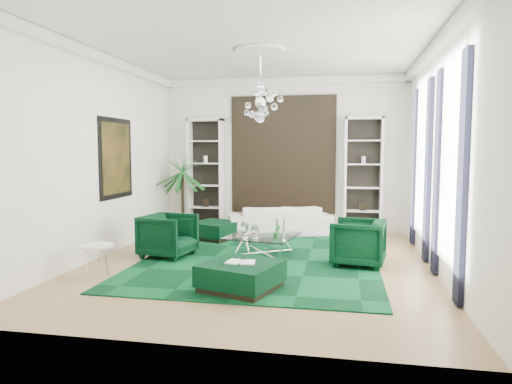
% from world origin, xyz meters
% --- Properties ---
extents(floor, '(6.00, 7.00, 0.02)m').
position_xyz_m(floor, '(0.00, 0.00, -0.01)').
color(floor, '#A68357').
rests_on(floor, ground).
extents(ceiling, '(6.00, 7.00, 0.02)m').
position_xyz_m(ceiling, '(0.00, 0.00, 3.81)').
color(ceiling, white).
rests_on(ceiling, ground).
extents(wall_back, '(6.00, 0.02, 3.80)m').
position_xyz_m(wall_back, '(0.00, 3.51, 1.90)').
color(wall_back, white).
rests_on(wall_back, ground).
extents(wall_front, '(6.00, 0.02, 3.80)m').
position_xyz_m(wall_front, '(0.00, -3.51, 1.90)').
color(wall_front, white).
rests_on(wall_front, ground).
extents(wall_left, '(0.02, 7.00, 3.80)m').
position_xyz_m(wall_left, '(-3.01, 0.00, 1.90)').
color(wall_left, white).
rests_on(wall_left, ground).
extents(wall_right, '(0.02, 7.00, 3.80)m').
position_xyz_m(wall_right, '(3.01, 0.00, 1.90)').
color(wall_right, white).
rests_on(wall_right, ground).
extents(crown_molding, '(6.00, 7.00, 0.18)m').
position_xyz_m(crown_molding, '(0.00, 0.00, 3.70)').
color(crown_molding, white).
rests_on(crown_molding, ceiling).
extents(ceiling_medallion, '(0.90, 0.90, 0.05)m').
position_xyz_m(ceiling_medallion, '(0.00, 0.30, 3.77)').
color(ceiling_medallion, white).
rests_on(ceiling_medallion, ceiling).
extents(tapestry, '(2.50, 0.06, 2.80)m').
position_xyz_m(tapestry, '(0.00, 3.46, 1.90)').
color(tapestry, black).
rests_on(tapestry, wall_back).
extents(shelving_left, '(0.90, 0.38, 2.80)m').
position_xyz_m(shelving_left, '(-1.95, 3.31, 1.40)').
color(shelving_left, white).
rests_on(shelving_left, floor).
extents(shelving_right, '(0.90, 0.38, 2.80)m').
position_xyz_m(shelving_right, '(1.95, 3.31, 1.40)').
color(shelving_right, white).
rests_on(shelving_right, floor).
extents(painting, '(0.04, 1.30, 1.60)m').
position_xyz_m(painting, '(-2.97, 0.60, 1.85)').
color(painting, black).
rests_on(painting, wall_left).
extents(window_near, '(0.03, 1.10, 2.90)m').
position_xyz_m(window_near, '(2.99, -0.90, 1.90)').
color(window_near, white).
rests_on(window_near, wall_right).
extents(curtain_near_a, '(0.07, 0.30, 3.25)m').
position_xyz_m(curtain_near_a, '(2.96, -1.68, 1.65)').
color(curtain_near_a, black).
rests_on(curtain_near_a, floor).
extents(curtain_near_b, '(0.07, 0.30, 3.25)m').
position_xyz_m(curtain_near_b, '(2.96, -0.12, 1.65)').
color(curtain_near_b, black).
rests_on(curtain_near_b, floor).
extents(window_far, '(0.03, 1.10, 2.90)m').
position_xyz_m(window_far, '(2.99, 1.50, 1.90)').
color(window_far, white).
rests_on(window_far, wall_right).
extents(curtain_far_a, '(0.07, 0.30, 3.25)m').
position_xyz_m(curtain_far_a, '(2.96, 0.72, 1.65)').
color(curtain_far_a, black).
rests_on(curtain_far_a, floor).
extents(curtain_far_b, '(0.07, 0.30, 3.25)m').
position_xyz_m(curtain_far_b, '(2.96, 2.28, 1.65)').
color(curtain_far_b, black).
rests_on(curtain_far_b, floor).
extents(rug, '(4.20, 5.00, 0.02)m').
position_xyz_m(rug, '(0.00, 0.30, 0.01)').
color(rug, black).
rests_on(rug, floor).
extents(sofa, '(2.57, 1.67, 0.70)m').
position_xyz_m(sofa, '(0.00, 2.85, 0.35)').
color(sofa, white).
rests_on(sofa, floor).
extents(armchair_left, '(1.03, 1.01, 0.81)m').
position_xyz_m(armchair_left, '(-1.75, 0.20, 0.41)').
color(armchair_left, black).
rests_on(armchair_left, floor).
extents(armchair_right, '(1.02, 1.00, 0.81)m').
position_xyz_m(armchair_right, '(1.75, 0.20, 0.41)').
color(armchair_right, black).
rests_on(armchair_right, floor).
extents(coffee_table, '(1.41, 1.41, 0.41)m').
position_xyz_m(coffee_table, '(0.00, 0.55, 0.21)').
color(coffee_table, white).
rests_on(coffee_table, floor).
extents(ottoman_side, '(1.16, 1.16, 0.40)m').
position_xyz_m(ottoman_side, '(-1.35, 2.00, 0.20)').
color(ottoman_side, black).
rests_on(ottoman_side, floor).
extents(ottoman_front, '(1.25, 1.25, 0.40)m').
position_xyz_m(ottoman_front, '(0.05, -1.55, 0.20)').
color(ottoman_front, black).
rests_on(ottoman_front, floor).
extents(book, '(0.42, 0.28, 0.03)m').
position_xyz_m(book, '(0.05, -1.55, 0.42)').
color(book, white).
rests_on(book, ottoman_front).
extents(side_table, '(0.58, 0.58, 0.50)m').
position_xyz_m(side_table, '(-2.35, -1.30, 0.25)').
color(side_table, white).
rests_on(side_table, floor).
extents(palm, '(1.71, 1.71, 2.40)m').
position_xyz_m(palm, '(-2.45, 2.95, 1.20)').
color(palm, '#1A6624').
rests_on(palm, floor).
extents(chandelier, '(1.00, 1.00, 0.72)m').
position_xyz_m(chandelier, '(0.00, 0.30, 2.85)').
color(chandelier, white).
rests_on(chandelier, ceiling).
extents(table_plant, '(0.16, 0.14, 0.24)m').
position_xyz_m(table_plant, '(0.30, 0.30, 0.53)').
color(table_plant, '#1A6624').
rests_on(table_plant, coffee_table).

